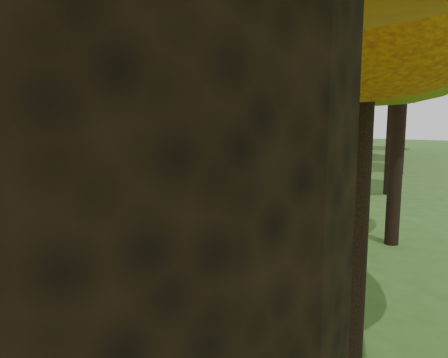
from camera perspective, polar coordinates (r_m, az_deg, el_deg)
The scene contains 14 objects.
road at distance 32.42m, azimuth 6.64°, elevation -1.76°, with size 6.50×90.00×0.04m, color black.
centre_line at distance 32.42m, azimuth 6.64°, elevation -1.71°, with size 0.12×90.00×0.01m, color silver.
leaf_verge at distance 35.68m, azimuth -7.50°, elevation -0.79°, with size 12.00×90.00×0.02m, color #7D340B.
leaf_drift at distance 33.29m, azimuth 1.55°, elevation -1.37°, with size 0.90×90.00×0.01m, color #CC5E14.
trees_left at distance 36.35m, azimuth -3.62°, elevation 14.53°, with size 9.20×74.00×13.88m.
trees_right at distance 32.98m, azimuth 20.46°, elevation 14.81°, with size 9.30×74.20×13.96m.
bollard_row at distance 16.70m, azimuth -25.33°, elevation -12.32°, with size 0.11×23.51×0.52m.
streetlamp_near at distance 14.47m, azimuth 5.32°, elevation 3.52°, with size 2.45×0.18×8.00m.
streetlamp_mid at distance 36.10m, azimuth 14.90°, elevation 6.62°, with size 2.45×0.18×8.00m.
streetlamp_far at distance 58.01m, azimuth 17.30°, elevation 7.36°, with size 2.45×0.18×8.00m.
bus at distance 19.35m, azimuth 0.98°, elevation -4.45°, with size 2.72×11.17×2.93m.
car_white at distance 41.11m, azimuth 6.48°, elevation 1.60°, with size 1.69×4.21×1.44m, color silver.
car_silver at distance 44.13m, azimuth 7.69°, elevation 2.15°, with size 1.61×4.62×1.52m, color #ACAFB4.
car_dark at distance 52.57m, azimuth 9.72°, elevation 3.00°, with size 1.58×3.88×1.13m, color black.
Camera 1 is at (7.83, -5.86, 6.13)m, focal length 38.00 mm.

